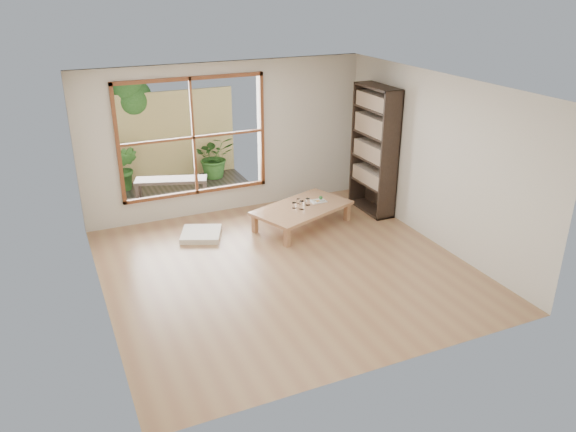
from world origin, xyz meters
name	(u,v)px	position (x,y,z in m)	size (l,w,h in m)	color
ground	(285,267)	(0.00, 0.00, 0.00)	(5.00, 5.00, 0.00)	#A47D52
low_table	(302,209)	(0.86, 1.22, 0.31)	(1.83, 1.42, 0.35)	tan
floor_cushion	(201,234)	(-0.81, 1.50, 0.04)	(0.61, 0.61, 0.09)	white
bookshelf	(374,150)	(2.30, 1.37, 1.11)	(0.35, 1.00, 2.21)	#31231B
glass_tall	(302,205)	(0.80, 1.12, 0.42)	(0.08, 0.08, 0.14)	silver
glass_mid	(308,202)	(0.97, 1.25, 0.41)	(0.08, 0.08, 0.11)	silver
glass_short	(298,201)	(0.86, 1.38, 0.39)	(0.06, 0.06, 0.08)	silver
glass_small	(294,205)	(0.71, 1.22, 0.40)	(0.07, 0.07, 0.09)	silver
food_tray	(319,200)	(1.21, 1.32, 0.37)	(0.26, 0.18, 0.08)	white
deck	(182,194)	(-0.60, 3.56, 0.00)	(2.80, 2.00, 0.05)	#383028
garden_bench	(171,182)	(-0.86, 3.26, 0.38)	(1.36, 0.77, 0.41)	#31231B
bamboo_fence	(167,136)	(-0.60, 4.56, 0.90)	(2.80, 0.06, 1.80)	tan
shrub_right	(215,156)	(0.27, 4.18, 0.47)	(0.80, 0.69, 0.89)	#2F5D22
shrub_left	(125,168)	(-1.54, 4.15, 0.47)	(0.49, 0.39, 0.89)	#2F5D22
garden_tree	(126,100)	(-1.28, 4.86, 1.63)	(1.04, 0.85, 2.22)	#4C3D2D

